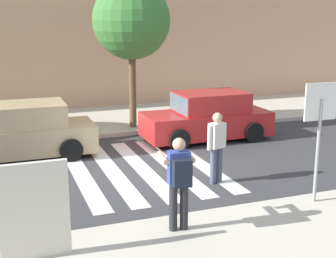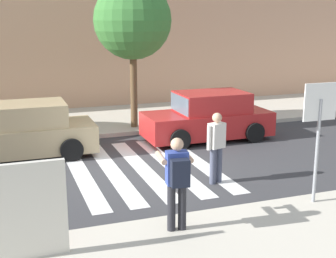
{
  "view_description": "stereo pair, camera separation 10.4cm",
  "coord_description": "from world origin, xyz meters",
  "px_view_note": "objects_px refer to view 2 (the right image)",
  "views": [
    {
      "loc": [
        -3.45,
        -11.12,
        3.92
      ],
      "look_at": [
        0.6,
        -0.2,
        1.1
      ],
      "focal_mm": 50.0,
      "sensor_mm": 36.0,
      "label": 1
    },
    {
      "loc": [
        -3.36,
        -11.15,
        3.92
      ],
      "look_at": [
        0.6,
        -0.2,
        1.1
      ],
      "focal_mm": 50.0,
      "sensor_mm": 36.0,
      "label": 2
    }
  ],
  "objects_px": {
    "pedestrian_crossing": "(216,144)",
    "street_tree_center": "(133,21)",
    "photographer_with_backpack": "(177,176)",
    "parked_car_red": "(208,117)",
    "advertising_board": "(32,210)",
    "parked_car_tan": "(23,132)",
    "stop_sign": "(319,117)"
  },
  "relations": [
    {
      "from": "advertising_board",
      "to": "pedestrian_crossing",
      "type": "bearing_deg",
      "value": 29.29
    },
    {
      "from": "photographer_with_backpack",
      "to": "parked_car_red",
      "type": "distance_m",
      "value": 7.07
    },
    {
      "from": "stop_sign",
      "to": "street_tree_center",
      "type": "relative_size",
      "value": 0.5
    },
    {
      "from": "parked_car_tan",
      "to": "advertising_board",
      "type": "distance_m",
      "value": 6.28
    },
    {
      "from": "parked_car_tan",
      "to": "stop_sign",
      "type": "bearing_deg",
      "value": -46.94
    },
    {
      "from": "photographer_with_backpack",
      "to": "parked_car_red",
      "type": "xyz_separation_m",
      "value": [
        3.44,
        6.16,
        -0.44
      ]
    },
    {
      "from": "pedestrian_crossing",
      "to": "street_tree_center",
      "type": "xyz_separation_m",
      "value": [
        -0.39,
        5.79,
        2.79
      ]
    },
    {
      "from": "photographer_with_backpack",
      "to": "parked_car_red",
      "type": "bearing_deg",
      "value": 60.86
    },
    {
      "from": "stop_sign",
      "to": "advertising_board",
      "type": "xyz_separation_m",
      "value": [
        -5.66,
        -0.41,
        -1.02
      ]
    },
    {
      "from": "parked_car_tan",
      "to": "pedestrian_crossing",
      "type": "bearing_deg",
      "value": -42.08
    },
    {
      "from": "parked_car_red",
      "to": "photographer_with_backpack",
      "type": "bearing_deg",
      "value": -119.14
    },
    {
      "from": "advertising_board",
      "to": "parked_car_tan",
      "type": "bearing_deg",
      "value": 88.37
    },
    {
      "from": "parked_car_tan",
      "to": "street_tree_center",
      "type": "relative_size",
      "value": 0.83
    },
    {
      "from": "parked_car_red",
      "to": "street_tree_center",
      "type": "xyz_separation_m",
      "value": [
        -1.93,
        1.98,
        3.04
      ]
    },
    {
      "from": "parked_car_tan",
      "to": "advertising_board",
      "type": "xyz_separation_m",
      "value": [
        -0.18,
        -6.28,
        0.21
      ]
    },
    {
      "from": "parked_car_red",
      "to": "street_tree_center",
      "type": "relative_size",
      "value": 0.83
    },
    {
      "from": "street_tree_center",
      "to": "photographer_with_backpack",
      "type": "bearing_deg",
      "value": -100.51
    },
    {
      "from": "parked_car_red",
      "to": "parked_car_tan",
      "type": "bearing_deg",
      "value": 180.0
    },
    {
      "from": "parked_car_red",
      "to": "street_tree_center",
      "type": "bearing_deg",
      "value": 134.25
    },
    {
      "from": "pedestrian_crossing",
      "to": "street_tree_center",
      "type": "relative_size",
      "value": 0.35
    },
    {
      "from": "photographer_with_backpack",
      "to": "advertising_board",
      "type": "xyz_separation_m",
      "value": [
        -2.5,
        -0.11,
        -0.23
      ]
    },
    {
      "from": "parked_car_red",
      "to": "advertising_board",
      "type": "height_order",
      "value": "advertising_board"
    },
    {
      "from": "pedestrian_crossing",
      "to": "parked_car_red",
      "type": "bearing_deg",
      "value": 68.0
    },
    {
      "from": "advertising_board",
      "to": "street_tree_center",
      "type": "bearing_deg",
      "value": 64.08
    },
    {
      "from": "stop_sign",
      "to": "pedestrian_crossing",
      "type": "distance_m",
      "value": 2.61
    },
    {
      "from": "street_tree_center",
      "to": "advertising_board",
      "type": "distance_m",
      "value": 9.6
    },
    {
      "from": "photographer_with_backpack",
      "to": "parked_car_tan",
      "type": "height_order",
      "value": "photographer_with_backpack"
    },
    {
      "from": "street_tree_center",
      "to": "parked_car_tan",
      "type": "bearing_deg",
      "value": -152.71
    },
    {
      "from": "stop_sign",
      "to": "parked_car_red",
      "type": "height_order",
      "value": "stop_sign"
    },
    {
      "from": "stop_sign",
      "to": "parked_car_red",
      "type": "relative_size",
      "value": 0.61
    },
    {
      "from": "street_tree_center",
      "to": "advertising_board",
      "type": "height_order",
      "value": "street_tree_center"
    },
    {
      "from": "pedestrian_crossing",
      "to": "parked_car_tan",
      "type": "height_order",
      "value": "pedestrian_crossing"
    }
  ]
}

